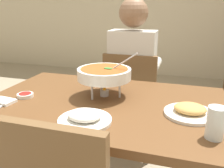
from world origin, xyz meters
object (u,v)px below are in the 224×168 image
Objects in this scene: curry_bowl at (104,74)px; rice_plate at (85,118)px; dining_table_main at (104,120)px; appetizer_plate at (190,111)px; chair_diner_main at (131,98)px; diner_main at (133,70)px; sauce_dish at (25,95)px; drink_glass at (215,125)px.

curry_bowl is 1.39× the size of rice_plate.
appetizer_plate is at bearing -6.04° from dining_table_main.
chair_diner_main is at bearing 90.00° from dining_table_main.
diner_main is 0.90m from appetizer_plate.
sauce_dish is (-0.89, -0.03, -0.01)m from appetizer_plate.
curry_bowl is at bearing -91.95° from diner_main.
rice_plate is at bearing -90.01° from diner_main.
diner_main is (0.00, 0.03, 0.24)m from chair_diner_main.
drink_glass is at bearing -24.01° from dining_table_main.
chair_diner_main is 0.93m from sauce_dish.
sauce_dish is (-0.44, -0.81, 0.02)m from diner_main.
dining_table_main is at bearing 9.50° from sauce_dish.
chair_diner_main is 2.71× the size of curry_bowl.
rice_plate is at bearing -90.03° from dining_table_main.
dining_table_main is 3.88× the size of curry_bowl.
chair_diner_main reaches higher than dining_table_main.
drink_glass reaches higher than appetizer_plate.
chair_diner_main is at bearing 87.94° from curry_bowl.
appetizer_plate is (0.44, 0.21, 0.00)m from rice_plate.
curry_bowl is (-0.02, -0.66, 0.14)m from diner_main.
dining_table_main is at bearing 89.97° from rice_plate.
appetizer_plate is (0.44, -0.75, 0.27)m from chair_diner_main.
curry_bowl is 2.56× the size of drink_glass.
chair_diner_main reaches higher than drink_glass.
rice_plate and appetizer_plate have the same top height.
chair_diner_main is 6.92× the size of drink_glass.
diner_main reaches higher than drink_glass.
dining_table_main is 14.32× the size of sauce_dish.
diner_main is (0.00, 0.74, 0.10)m from dining_table_main.
chair_diner_main is 1.13m from drink_glass.
curry_bowl reaches higher than drink_glass.
sauce_dish reaches higher than dining_table_main.
dining_table_main is 9.91× the size of drink_glass.
drink_glass is at bearing -29.47° from curry_bowl.
chair_diner_main reaches higher than appetizer_plate.
curry_bowl is 0.35m from rice_plate.
rice_plate is at bearing -86.18° from curry_bowl.
diner_main is at bearing 119.51° from appetizer_plate.
curry_bowl is at bearing 19.72° from sauce_dish.
curry_bowl is at bearing 93.82° from rice_plate.
dining_table_main is 0.26m from curry_bowl.
chair_diner_main is 0.73m from curry_bowl.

